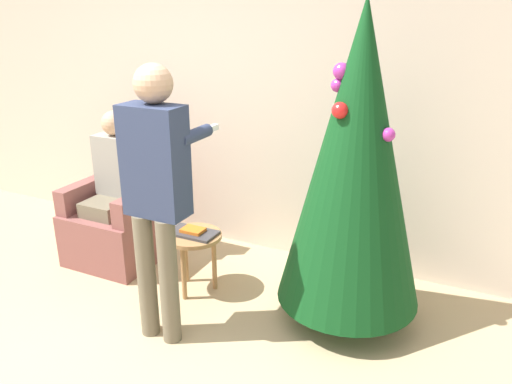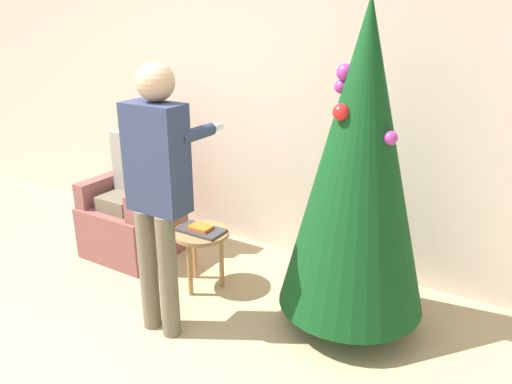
{
  "view_description": "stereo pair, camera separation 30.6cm",
  "coord_description": "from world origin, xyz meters",
  "px_view_note": "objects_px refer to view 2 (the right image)",
  "views": [
    {
      "loc": [
        1.89,
        -1.5,
        2.03
      ],
      "look_at": [
        0.65,
        1.09,
        0.97
      ],
      "focal_mm": 35.0,
      "sensor_mm": 36.0,
      "label": 1
    },
    {
      "loc": [
        2.16,
        -1.35,
        2.03
      ],
      "look_at": [
        0.65,
        1.09,
        0.97
      ],
      "focal_mm": 35.0,
      "sensor_mm": 36.0,
      "label": 2
    }
  ],
  "objects_px": {
    "person_seated": "(130,177)",
    "side_stool": "(201,240)",
    "christmas_tree": "(359,163)",
    "armchair": "(136,214)",
    "person_standing": "(158,180)"
  },
  "relations": [
    {
      "from": "side_stool",
      "to": "person_standing",
      "type": "bearing_deg",
      "value": -78.57
    },
    {
      "from": "armchair",
      "to": "christmas_tree",
      "type": "bearing_deg",
      "value": -1.29
    },
    {
      "from": "person_seated",
      "to": "side_stool",
      "type": "xyz_separation_m",
      "value": [
        0.86,
        -0.16,
        -0.3
      ]
    },
    {
      "from": "person_standing",
      "to": "side_stool",
      "type": "height_order",
      "value": "person_standing"
    },
    {
      "from": "person_standing",
      "to": "side_stool",
      "type": "xyz_separation_m",
      "value": [
        -0.11,
        0.53,
        -0.65
      ]
    },
    {
      "from": "christmas_tree",
      "to": "person_seated",
      "type": "height_order",
      "value": "christmas_tree"
    },
    {
      "from": "person_standing",
      "to": "side_stool",
      "type": "bearing_deg",
      "value": 101.43
    },
    {
      "from": "armchair",
      "to": "person_seated",
      "type": "height_order",
      "value": "person_seated"
    },
    {
      "from": "armchair",
      "to": "person_seated",
      "type": "xyz_separation_m",
      "value": [
        0.0,
        -0.03,
        0.35
      ]
    },
    {
      "from": "christmas_tree",
      "to": "side_stool",
      "type": "xyz_separation_m",
      "value": [
        -1.14,
        -0.14,
        -0.75
      ]
    },
    {
      "from": "christmas_tree",
      "to": "armchair",
      "type": "height_order",
      "value": "christmas_tree"
    },
    {
      "from": "christmas_tree",
      "to": "armchair",
      "type": "bearing_deg",
      "value": 178.71
    },
    {
      "from": "armchair",
      "to": "person_standing",
      "type": "relative_size",
      "value": 0.57
    },
    {
      "from": "christmas_tree",
      "to": "person_seated",
      "type": "xyz_separation_m",
      "value": [
        -2.0,
        0.02,
        -0.44
      ]
    },
    {
      "from": "person_seated",
      "to": "person_standing",
      "type": "relative_size",
      "value": 0.73
    }
  ]
}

